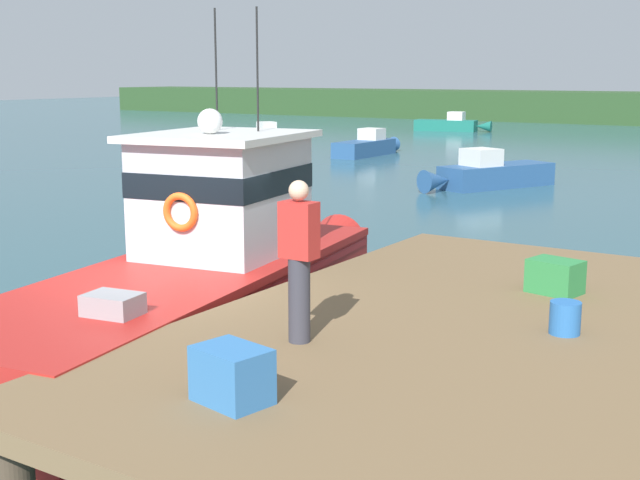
% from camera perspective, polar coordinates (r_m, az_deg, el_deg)
% --- Properties ---
extents(ground_plane, '(200.00, 200.00, 0.00)m').
position_cam_1_polar(ground_plane, '(12.03, -10.70, -7.71)').
color(ground_plane, '#2D5660').
extents(dock, '(6.00, 9.00, 1.20)m').
position_cam_1_polar(dock, '(9.22, 11.56, -6.59)').
color(dock, '#4C3D2D').
rests_on(dock, ground).
extents(main_fishing_boat, '(3.77, 9.96, 4.80)m').
position_cam_1_polar(main_fishing_boat, '(12.24, -7.96, -2.38)').
color(main_fishing_boat, red).
rests_on(main_fishing_boat, ground).
extents(crate_single_far, '(0.68, 0.55, 0.46)m').
position_cam_1_polar(crate_single_far, '(7.02, -5.95, -9.03)').
color(crate_single_far, '#3370B2').
rests_on(crate_single_far, dock).
extents(crate_stack_mid_dock, '(0.68, 0.56, 0.41)m').
position_cam_1_polar(crate_stack_mid_dock, '(10.75, 15.54, -2.38)').
color(crate_stack_mid_dock, '#2D8442').
rests_on(crate_stack_mid_dock, dock).
extents(bait_bucket, '(0.32, 0.32, 0.34)m').
position_cam_1_polar(bait_bucket, '(9.12, 16.17, -5.05)').
color(bait_bucket, '#2866B2').
rests_on(bait_bucket, dock).
extents(deckhand_by_the_boat, '(0.36, 0.22, 1.63)m').
position_cam_1_polar(deckhand_by_the_boat, '(8.34, -1.42, -1.22)').
color(deckhand_by_the_boat, '#383842').
rests_on(deckhand_by_the_boat, dock).
extents(moored_boat_near_channel, '(5.27, 2.02, 1.32)m').
position_cam_1_polar(moored_boat_near_channel, '(58.74, 8.81, 7.69)').
color(moored_boat_near_channel, '#196B5B').
rests_on(moored_boat_near_channel, ground).
extents(moored_boat_far_left, '(3.25, 5.27, 1.36)m').
position_cam_1_polar(moored_boat_far_left, '(29.63, 11.27, 4.37)').
color(moored_boat_far_left, '#285184').
rests_on(moored_boat_far_left, ground).
extents(moored_boat_far_right, '(1.28, 5.00, 1.27)m').
position_cam_1_polar(moored_boat_far_right, '(40.80, 3.25, 6.32)').
color(moored_boat_far_right, '#285184').
rests_on(moored_boat_far_right, ground).
extents(moored_boat_off_the_point, '(4.32, 2.79, 1.12)m').
position_cam_1_polar(moored_boat_off_the_point, '(49.71, -3.77, 7.12)').
color(moored_boat_off_the_point, silver).
rests_on(moored_boat_off_the_point, ground).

